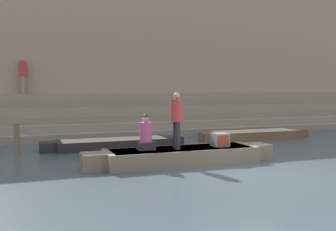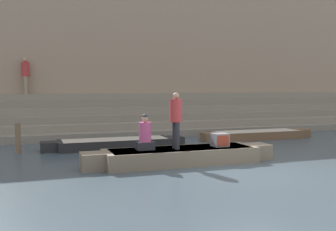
{
  "view_description": "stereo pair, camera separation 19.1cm",
  "coord_description": "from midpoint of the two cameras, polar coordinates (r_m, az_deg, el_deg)",
  "views": [
    {
      "loc": [
        -5.72,
        -9.03,
        2.29
      ],
      "look_at": [
        -1.31,
        2.99,
        1.38
      ],
      "focal_mm": 42.0,
      "sensor_mm": 36.0,
      "label": 1
    },
    {
      "loc": [
        -5.54,
        -9.1,
        2.29
      ],
      "look_at": [
        -1.31,
        2.99,
        1.38
      ],
      "focal_mm": 42.0,
      "sensor_mm": 36.0,
      "label": 2
    }
  ],
  "objects": [
    {
      "name": "ground_plane",
      "position": [
        10.91,
        11.56,
        -8.11
      ],
      "size": [
        120.0,
        120.0,
        0.0
      ],
      "primitive_type": "plane",
      "color": "#3D4C56"
    },
    {
      "name": "ghat_steps",
      "position": [
        19.94,
        -3.67,
        -0.45
      ],
      "size": [
        36.0,
        3.67,
        1.99
      ],
      "color": "gray",
      "rests_on": "ground"
    },
    {
      "name": "back_wall",
      "position": [
        21.83,
        -5.16,
        9.56
      ],
      "size": [
        34.2,
        1.28,
        8.82
      ],
      "color": "tan",
      "rests_on": "ground"
    },
    {
      "name": "rowboat_main",
      "position": [
        11.86,
        1.54,
        -5.81
      ],
      "size": [
        5.95,
        1.44,
        0.48
      ],
      "rotation": [
        0.0,
        0.0,
        0.04
      ],
      "color": "#756651",
      "rests_on": "ground"
    },
    {
      "name": "person_standing",
      "position": [
        11.54,
        0.79,
        -0.17
      ],
      "size": [
        0.36,
        0.36,
        1.67
      ],
      "rotation": [
        0.0,
        0.0,
        -0.04
      ],
      "color": "#28282D",
      "rests_on": "rowboat_main"
    },
    {
      "name": "person_rowing",
      "position": [
        11.47,
        -3.72,
        -2.94
      ],
      "size": [
        0.5,
        0.39,
        1.05
      ],
      "rotation": [
        0.0,
        0.0,
        0.01
      ],
      "color": "#28282D",
      "rests_on": "rowboat_main"
    },
    {
      "name": "tv_set",
      "position": [
        12.25,
        7.13,
        -3.51
      ],
      "size": [
        0.47,
        0.44,
        0.41
      ],
      "rotation": [
        0.0,
        0.0,
        0.13
      ],
      "color": "slate",
      "rests_on": "rowboat_main"
    },
    {
      "name": "moored_boat_shore",
      "position": [
        18.09,
        12.25,
        -2.68
      ],
      "size": [
        5.31,
        1.26,
        0.35
      ],
      "rotation": [
        0.0,
        0.0,
        0.06
      ],
      "color": "brown",
      "rests_on": "ground"
    },
    {
      "name": "moored_boat_distant",
      "position": [
        14.98,
        -8.15,
        -4.02
      ],
      "size": [
        5.4,
        1.26,
        0.35
      ],
      "rotation": [
        0.0,
        0.0,
        0.0
      ],
      "color": "black",
      "rests_on": "ground"
    },
    {
      "name": "mooring_post",
      "position": [
        14.59,
        -21.45,
        -3.14
      ],
      "size": [
        0.19,
        0.19,
        1.06
      ],
      "primitive_type": "cylinder",
      "color": "brown",
      "rests_on": "ground"
    },
    {
      "name": "person_on_steps",
      "position": [
        20.1,
        -20.58,
        5.8
      ],
      "size": [
        0.37,
        0.37,
        1.73
      ],
      "rotation": [
        0.0,
        0.0,
        0.35
      ],
      "color": "gray",
      "rests_on": "ghat_steps"
    }
  ]
}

